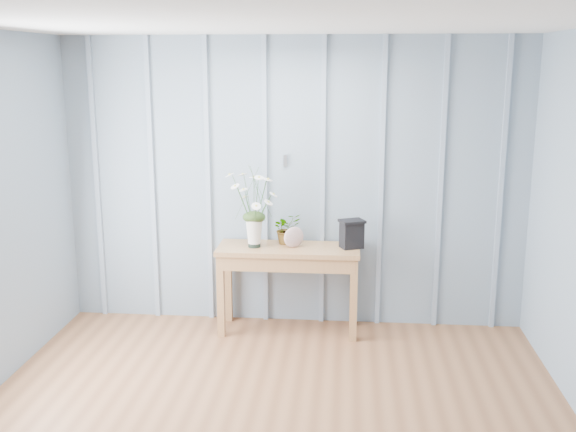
# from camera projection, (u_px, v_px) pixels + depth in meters

# --- Properties ---
(room_shell) EXTENTS (4.00, 4.50, 2.50)m
(room_shell) POSITION_uv_depth(u_px,v_px,m) (277.00, 108.00, 4.36)
(room_shell) COLOR #8295A6
(room_shell) RESTS_ON ground
(sideboard) EXTENTS (1.20, 0.45, 0.75)m
(sideboard) POSITION_uv_depth(u_px,v_px,m) (289.00, 260.00, 5.71)
(sideboard) COLOR #9E6E41
(sideboard) RESTS_ON ground
(daisy_vase) EXTENTS (0.47, 0.36, 0.67)m
(daisy_vase) POSITION_uv_depth(u_px,v_px,m) (254.00, 198.00, 5.60)
(daisy_vase) COLOR black
(daisy_vase) RESTS_ON sideboard
(spider_plant) EXTENTS (0.31, 0.30, 0.26)m
(spider_plant) POSITION_uv_depth(u_px,v_px,m) (286.00, 228.00, 5.78)
(spider_plant) COLOR #243C17
(spider_plant) RESTS_ON sideboard
(felt_disc_vessel) EXTENTS (0.18, 0.13, 0.18)m
(felt_disc_vessel) POSITION_uv_depth(u_px,v_px,m) (294.00, 237.00, 5.65)
(felt_disc_vessel) COLOR #8B4E5D
(felt_disc_vessel) RESTS_ON sideboard
(carved_box) EXTENTS (0.24, 0.22, 0.24)m
(carved_box) POSITION_uv_depth(u_px,v_px,m) (352.00, 234.00, 5.64)
(carved_box) COLOR black
(carved_box) RESTS_ON sideboard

